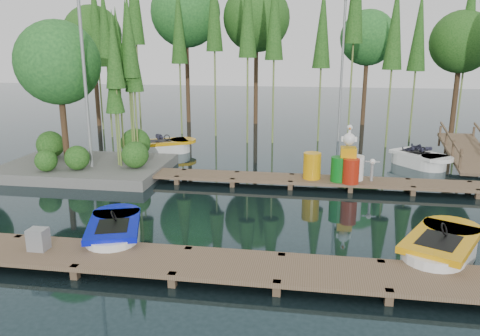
# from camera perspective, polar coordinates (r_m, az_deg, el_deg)

# --- Properties ---
(ground_plane) EXTENTS (90.00, 90.00, 0.00)m
(ground_plane) POSITION_cam_1_polar(r_m,az_deg,el_deg) (14.60, -2.26, -4.59)
(ground_plane) COLOR #1A2C31
(near_dock) EXTENTS (18.00, 1.50, 0.50)m
(near_dock) POSITION_cam_1_polar(r_m,az_deg,el_deg) (10.47, -7.23, -11.36)
(near_dock) COLOR brown
(near_dock) RESTS_ON ground
(far_dock) EXTENTS (15.00, 1.20, 0.50)m
(far_dock) POSITION_cam_1_polar(r_m,az_deg,el_deg) (16.74, 2.78, -1.25)
(far_dock) COLOR brown
(far_dock) RESTS_ON ground
(island) EXTENTS (6.20, 4.20, 6.75)m
(island) POSITION_cam_1_polar(r_m,az_deg,el_deg) (19.15, -19.34, 8.96)
(island) COLOR slate
(island) RESTS_ON ground
(tree_screen) EXTENTS (34.42, 18.53, 10.31)m
(tree_screen) POSITION_cam_1_polar(r_m,az_deg,el_deg) (24.61, -2.18, 17.67)
(tree_screen) COLOR #46301D
(tree_screen) RESTS_ON ground
(lamp_island) EXTENTS (0.30, 0.30, 7.25)m
(lamp_island) POSITION_cam_1_polar(r_m,az_deg,el_deg) (18.02, -18.55, 12.16)
(lamp_island) COLOR gray
(lamp_island) RESTS_ON ground
(lamp_rear) EXTENTS (0.30, 0.30, 7.25)m
(lamp_rear) POSITION_cam_1_polar(r_m,az_deg,el_deg) (24.54, 12.39, 13.02)
(lamp_rear) COLOR gray
(lamp_rear) RESTS_ON ground
(ramp) EXTENTS (1.50, 3.94, 1.49)m
(ramp) POSITION_cam_1_polar(r_m,az_deg,el_deg) (21.38, 25.95, 1.76)
(ramp) COLOR brown
(ramp) RESTS_ON ground
(boat_blue) EXTENTS (2.01, 2.94, 0.91)m
(boat_blue) POSITION_cam_1_polar(r_m,az_deg,el_deg) (12.22, -15.05, -7.71)
(boat_blue) COLOR white
(boat_blue) RESTS_ON ground
(boat_yellow_near) EXTENTS (2.52, 3.19, 0.98)m
(boat_yellow_near) POSITION_cam_1_polar(r_m,az_deg,el_deg) (11.80, 23.28, -9.14)
(boat_yellow_near) COLOR white
(boat_yellow_near) RESTS_ON ground
(boat_yellow_far) EXTENTS (2.98, 2.41, 1.37)m
(boat_yellow_far) POSITION_cam_1_polar(r_m,az_deg,el_deg) (22.02, -9.12, 2.60)
(boat_yellow_far) COLOR white
(boat_yellow_far) RESTS_ON ground
(boat_white_far) EXTENTS (2.65, 2.87, 1.28)m
(boat_white_far) POSITION_cam_1_polar(r_m,az_deg,el_deg) (20.63, 21.03, 0.99)
(boat_white_far) COLOR white
(boat_white_far) RESTS_ON ground
(utility_cabinet) EXTENTS (0.41, 0.35, 0.50)m
(utility_cabinet) POSITION_cam_1_polar(r_m,az_deg,el_deg) (11.68, -23.38, -7.98)
(utility_cabinet) COLOR gray
(utility_cabinet) RESTS_ON near_dock
(yellow_barrel) EXTENTS (0.61, 0.61, 0.92)m
(yellow_barrel) POSITION_cam_1_polar(r_m,az_deg,el_deg) (16.51, 8.77, 0.28)
(yellow_barrel) COLOR orange
(yellow_barrel) RESTS_ON far_dock
(drum_cluster) EXTENTS (1.13, 1.04, 1.96)m
(drum_cluster) POSITION_cam_1_polar(r_m,az_deg,el_deg) (16.38, 13.09, 0.36)
(drum_cluster) COLOR #0C6C18
(drum_cluster) RESTS_ON far_dock
(seagull_post) EXTENTS (0.49, 0.27, 0.79)m
(seagull_post) POSITION_cam_1_polar(r_m,az_deg,el_deg) (16.61, 15.83, 0.22)
(seagull_post) COLOR gray
(seagull_post) RESTS_ON far_dock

